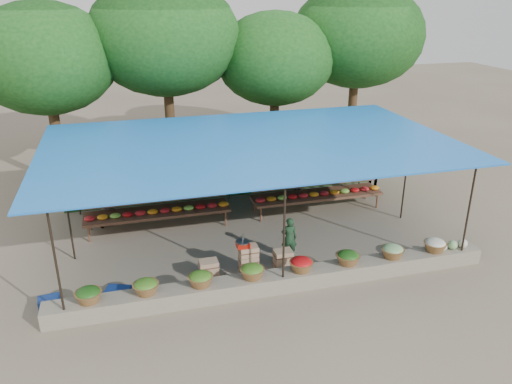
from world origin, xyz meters
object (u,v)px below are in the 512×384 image
object	(u,v)px
crate_counter	(247,263)
blue_crate_back	(50,303)
weighing_scale	(243,244)
vendor_seated	(289,238)
blue_crate_front	(118,295)

from	to	relation	value
crate_counter	blue_crate_back	distance (m)	4.61
blue_crate_back	crate_counter	bearing A→B (deg)	-4.20
weighing_scale	vendor_seated	world-z (taller)	vendor_seated
weighing_scale	blue_crate_back	xyz separation A→B (m)	(-4.48, -0.27, -0.71)
weighing_scale	crate_counter	bearing A→B (deg)	-0.00
crate_counter	blue_crate_front	distance (m)	3.15
crate_counter	weighing_scale	distance (m)	0.56
vendor_seated	blue_crate_back	distance (m)	5.91
blue_crate_back	weighing_scale	bearing A→B (deg)	-4.12
crate_counter	vendor_seated	xyz separation A→B (m)	(1.25, 0.50, 0.26)
crate_counter	weighing_scale	xyz separation A→B (m)	(-0.11, 0.00, 0.54)
weighing_scale	vendor_seated	bearing A→B (deg)	20.00
weighing_scale	blue_crate_front	xyz separation A→B (m)	(-3.01, -0.38, -0.69)
crate_counter	blue_crate_front	size ratio (longest dim) A/B	4.31
crate_counter	blue_crate_front	xyz separation A→B (m)	(-3.12, -0.38, -0.15)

